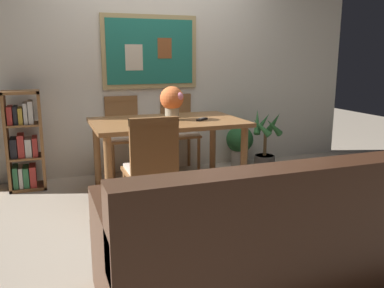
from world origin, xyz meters
The scene contains 12 objects.
ground_plane centered at (0.00, 0.00, 0.00)m, with size 12.00×12.00×0.00m, color tan.
wall_back_with_painting centered at (0.00, 1.36, 1.30)m, with size 5.20×0.14×2.60m.
dining_table centered at (-0.13, 0.44, 0.65)m, with size 1.47×0.94×0.74m.
dining_chair_near_left centered at (-0.50, -0.33, 0.54)m, with size 0.40×0.41×0.91m.
dining_chair_far_right centered at (0.23, 1.21, 0.54)m, with size 0.40×0.41×0.91m.
dining_chair_far_left centered at (-0.43, 1.21, 0.54)m, with size 0.40×0.41×0.91m.
leather_couch centered at (-0.16, -1.49, 0.31)m, with size 1.80×0.84×0.84m.
bookshelf centered at (-1.49, 1.05, 0.48)m, with size 0.36×0.28×1.02m.
potted_ivy centered at (1.01, 1.11, 0.29)m, with size 0.34×0.34×0.53m.
potted_palm centered at (1.20, 0.81, 0.30)m, with size 0.38×0.37×0.74m.
flower_vase centered at (-0.08, 0.45, 0.93)m, with size 0.24×0.24×0.33m.
tv_remote centered at (0.19, 0.32, 0.75)m, with size 0.15×0.13×0.02m.
Camera 1 is at (-1.26, -3.34, 1.36)m, focal length 37.80 mm.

